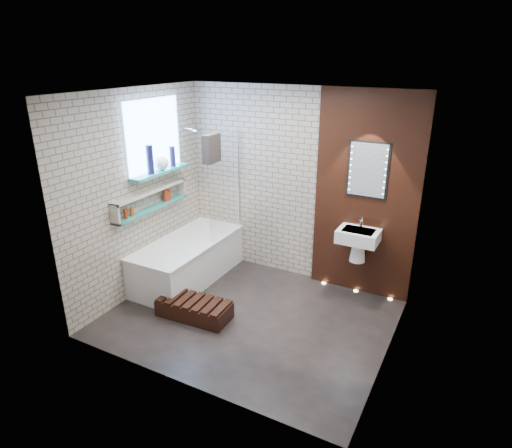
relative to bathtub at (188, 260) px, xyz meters
The scene contains 15 objects.
ground 1.34m from the bathtub, 20.18° to the right, with size 3.20×3.20×0.00m, color black.
room_shell 1.65m from the bathtub, 20.18° to the right, with size 3.24×3.20×2.60m.
walnut_panel 2.53m from the bathtub, 20.65° to the left, with size 1.30×0.06×2.60m, color black.
clerestory_window 1.65m from the bathtub, 163.78° to the right, with size 0.18×1.00×0.94m.
display_niche 1.00m from the bathtub, 135.46° to the right, with size 0.14×1.30×0.26m.
bathtub is the anchor object (origin of this frame).
bath_screen 1.14m from the bathtub, 51.10° to the left, with size 0.01×0.78×1.40m, color white.
towel 1.61m from the bathtub, 22.89° to the left, with size 0.11×0.27×0.36m, color black.
shower_head 1.78m from the bathtub, 98.54° to the left, with size 0.18×0.18×0.02m, color silver.
washbasin 2.32m from the bathtub, 16.01° to the left, with size 0.50×0.36×0.58m.
led_mirror 2.68m from the bathtub, 19.78° to the left, with size 0.50×0.02×0.70m.
walnut_step 1.00m from the bathtub, 50.20° to the right, with size 0.88×0.39×0.20m, color black.
niche_bottles 0.95m from the bathtub, 146.24° to the right, with size 0.07×0.87×0.17m.
sill_vases 1.41m from the bathtub, 160.39° to the right, with size 0.18×0.52×0.36m.
floor_uplights 2.32m from the bathtub, 19.02° to the left, with size 0.96×0.06×0.01m.
Camera 1 is at (2.19, -3.97, 2.97)m, focal length 30.97 mm.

